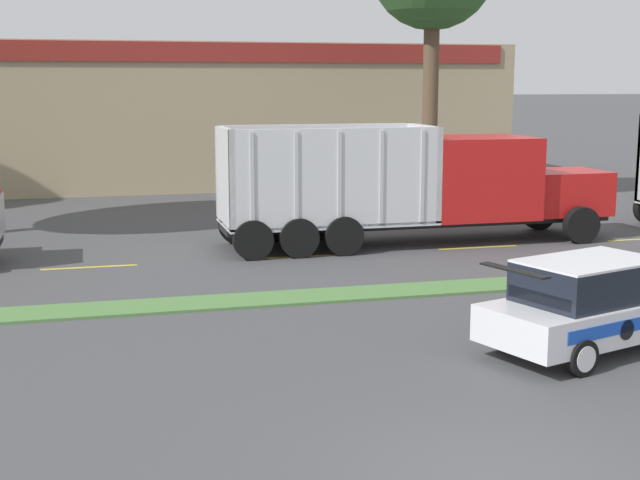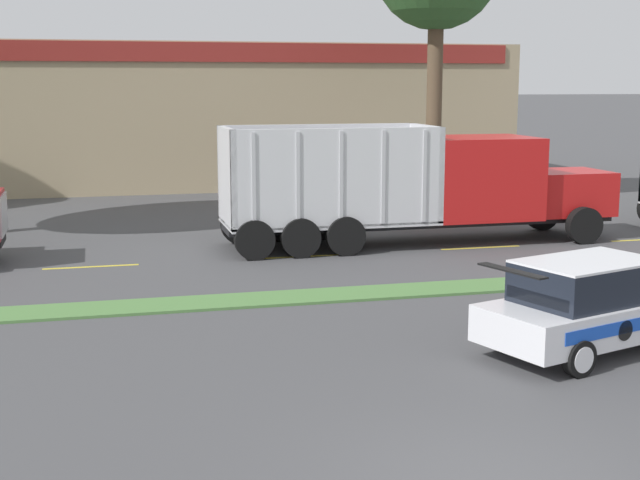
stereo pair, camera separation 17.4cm
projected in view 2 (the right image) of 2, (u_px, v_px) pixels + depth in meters
grass_verge at (309, 297)px, 19.52m from camera, size 120.00×1.23×0.06m
centre_line_3 at (91, 267)px, 22.80m from camera, size 2.40×0.14×0.01m
centre_line_4 at (296, 257)px, 24.11m from camera, size 2.40×0.14×0.01m
centre_line_5 at (481, 248)px, 25.43m from camera, size 2.40×0.14×0.01m
dump_truck_trail at (450, 188)px, 26.09m from camera, size 11.67×2.84×3.45m
rally_car at (593, 305)px, 15.53m from camera, size 4.69×3.02×1.69m
store_building_backdrop at (171, 113)px, 42.81m from camera, size 30.47×12.10×6.34m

